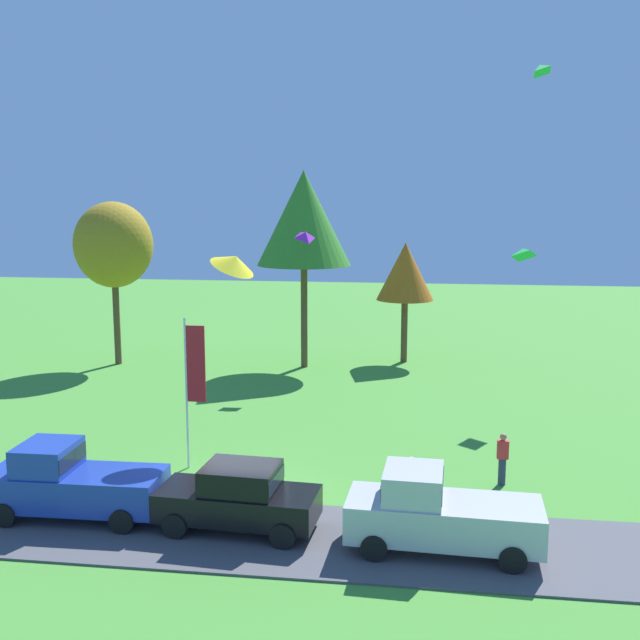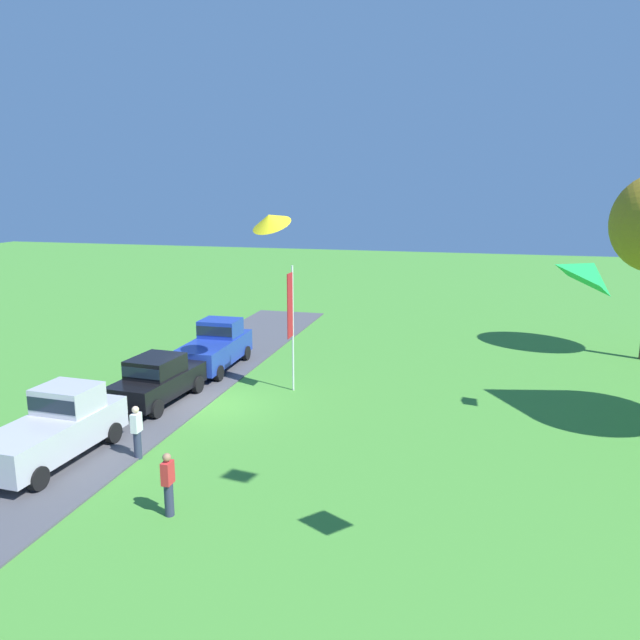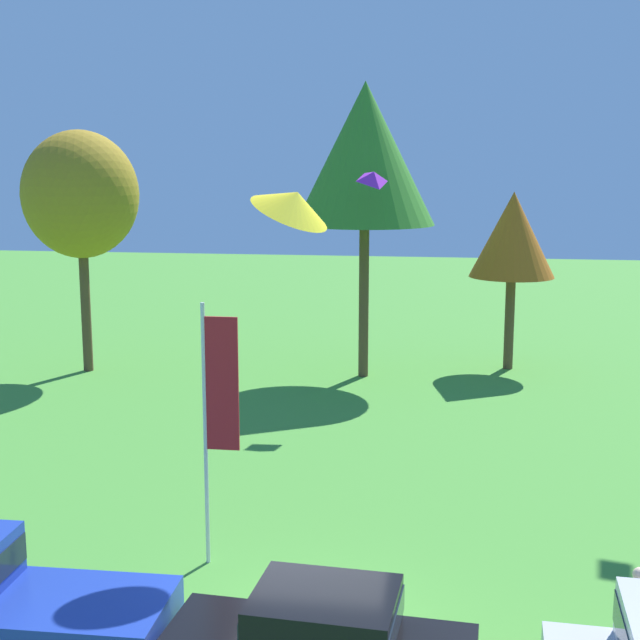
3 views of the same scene
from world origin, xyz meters
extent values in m
plane|color=#478E33|center=(0.00, 0.00, 0.00)|extent=(120.00, 120.00, 0.00)
cube|color=#4C4C51|center=(0.00, -2.29, 0.03)|extent=(36.00, 4.40, 0.06)
cube|color=#1E389E|center=(-4.40, -1.81, 0.90)|extent=(5.03, 1.99, 1.00)
cube|color=#1E389E|center=(-5.20, -1.82, 1.80)|extent=(1.53, 1.79, 0.80)
cube|color=#19232D|center=(-5.20, -1.82, 1.80)|extent=(1.56, 1.75, 0.44)
cylinder|color=black|center=(-6.08, -2.74, 0.40)|extent=(0.68, 0.25, 0.68)
cylinder|color=black|center=(-6.11, -0.94, 0.40)|extent=(0.68, 0.25, 0.68)
cylinder|color=black|center=(-2.68, -2.68, 0.40)|extent=(0.68, 0.25, 0.68)
cylinder|color=black|center=(-2.71, -0.88, 0.40)|extent=(0.68, 0.25, 0.68)
cube|color=black|center=(0.40, -2.02, 0.80)|extent=(4.51, 2.10, 0.80)
cube|color=black|center=(0.50, -2.03, 1.55)|extent=(2.11, 1.77, 0.70)
cube|color=#19232D|center=(0.50, -2.03, 1.55)|extent=(2.15, 1.74, 0.38)
cylinder|color=black|center=(-1.15, -2.77, 0.40)|extent=(0.69, 0.29, 0.68)
cylinder|color=black|center=(-1.03, -1.06, 0.40)|extent=(0.69, 0.29, 0.68)
cylinder|color=black|center=(1.84, -2.98, 0.40)|extent=(0.69, 0.29, 0.68)
cylinder|color=black|center=(1.96, -1.27, 0.40)|extent=(0.69, 0.29, 0.68)
cube|color=#B7B7BC|center=(5.98, -2.50, 0.90)|extent=(5.09, 2.14, 1.00)
cube|color=#B7B7BC|center=(5.18, -2.46, 1.80)|extent=(1.58, 1.83, 0.80)
cube|color=#19232D|center=(5.18, -2.46, 1.80)|extent=(1.61, 1.80, 0.44)
cylinder|color=black|center=(4.24, -3.32, 0.40)|extent=(0.69, 0.27, 0.68)
cylinder|color=black|center=(4.33, -1.51, 0.40)|extent=(0.69, 0.27, 0.68)
cylinder|color=black|center=(7.72, -1.68, 0.40)|extent=(0.69, 0.27, 0.68)
cylinder|color=#2D334C|center=(5.10, -0.16, 0.44)|extent=(0.24, 0.24, 0.88)
cube|color=white|center=(5.10, -0.16, 1.18)|extent=(0.36, 0.22, 0.60)
sphere|color=beige|center=(5.10, -0.16, 1.60)|extent=(0.22, 0.22, 0.22)
cylinder|color=#2D334C|center=(7.96, 2.44, 0.44)|extent=(0.24, 0.24, 0.88)
cube|color=red|center=(7.96, 2.44, 1.18)|extent=(0.36, 0.22, 0.60)
sphere|color=#9E7051|center=(7.96, 2.44, 1.60)|extent=(0.22, 0.22, 0.22)
cylinder|color=silver|center=(-2.47, 2.56, 2.60)|extent=(0.08, 0.08, 5.20)
cube|color=red|center=(-2.12, 2.56, 3.64)|extent=(0.64, 0.04, 2.60)
pyramid|color=green|center=(9.51, 11.75, 6.80)|extent=(1.10, 1.13, 0.72)
cone|color=yellow|center=(-0.68, 2.29, 7.08)|extent=(1.94, 1.92, 1.02)
camera|label=1|loc=(5.29, -21.00, 9.10)|focal=42.00mm
camera|label=2|loc=(21.12, 9.86, 8.28)|focal=35.00mm
camera|label=3|loc=(2.12, -13.41, 7.82)|focal=50.00mm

